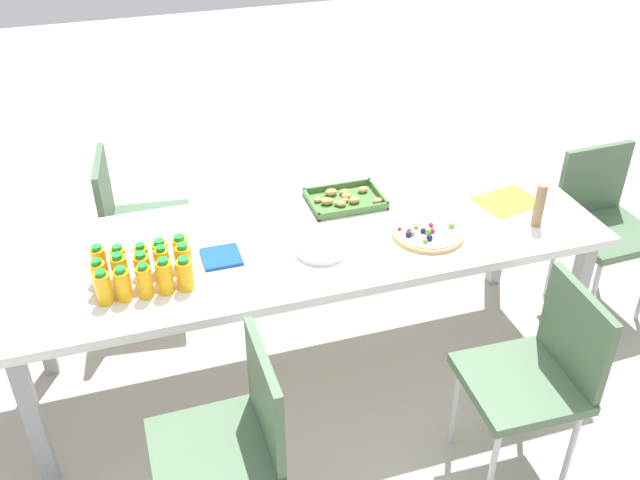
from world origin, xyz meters
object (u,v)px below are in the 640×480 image
(juice_bottle_11, at_px, (120,262))
(snack_tray, at_px, (345,199))
(chair_end, at_px, (602,217))
(cardboard_tube, at_px, (539,205))
(juice_bottle_12, at_px, (142,260))
(juice_bottle_2, at_px, (145,281))
(juice_bottle_10, at_px, (100,263))
(juice_bottle_1, at_px, (123,284))
(juice_bottle_14, at_px, (181,251))
(juice_bottle_5, at_px, (100,277))
(chair_near_left, at_px, (232,437))
(juice_bottle_8, at_px, (163,264))
(paper_folder, at_px, (508,201))
(juice_bottle_13, at_px, (161,256))
(plate_stack, at_px, (321,250))
(chair_near_right, at_px, (539,369))
(juice_bottle_0, at_px, (103,288))
(fruit_pizza, at_px, (428,232))
(chair_far_left, at_px, (134,219))
(party_table, at_px, (307,248))
(juice_bottle_9, at_px, (184,261))
(juice_bottle_3, at_px, (165,276))
(juice_bottle_6, at_px, (120,272))

(juice_bottle_11, xyz_separation_m, snack_tray, (0.99, 0.27, -0.05))
(chair_end, height_order, cardboard_tube, cardboard_tube)
(snack_tray, bearing_deg, juice_bottle_12, -163.15)
(juice_bottle_2, relative_size, juice_bottle_10, 0.95)
(juice_bottle_1, relative_size, juice_bottle_12, 1.03)
(juice_bottle_11, xyz_separation_m, juice_bottle_14, (0.23, 0.01, -0.00))
(juice_bottle_5, bearing_deg, chair_near_left, -61.51)
(juice_bottle_8, bearing_deg, paper_folder, 4.74)
(juice_bottle_5, relative_size, juice_bottle_13, 1.03)
(juice_bottle_10, bearing_deg, plate_stack, -5.81)
(juice_bottle_2, relative_size, juice_bottle_11, 1.02)
(chair_end, bearing_deg, juice_bottle_12, 0.64)
(chair_near_right, bearing_deg, juice_bottle_11, 64.41)
(juice_bottle_12, height_order, snack_tray, juice_bottle_12)
(chair_near_right, distance_m, juice_bottle_0, 1.60)
(fruit_pizza, bearing_deg, juice_bottle_5, 179.40)
(chair_far_left, xyz_separation_m, juice_bottle_12, (0.00, -0.79, 0.28))
(chair_near_left, xyz_separation_m, juice_bottle_2, (-0.19, 0.55, 0.29))
(chair_near_right, distance_m, juice_bottle_1, 1.54)
(party_table, height_order, juice_bottle_1, juice_bottle_1)
(party_table, bearing_deg, juice_bottle_0, -166.28)
(juice_bottle_8, xyz_separation_m, juice_bottle_9, (0.08, -0.00, -0.00))
(juice_bottle_5, relative_size, paper_folder, 0.53)
(juice_bottle_9, xyz_separation_m, juice_bottle_13, (-0.08, 0.07, -0.01))
(chair_near_right, bearing_deg, juice_bottle_2, 68.42)
(paper_folder, bearing_deg, plate_stack, -171.74)
(chair_far_left, xyz_separation_m, juice_bottle_3, (0.07, -0.93, 0.29))
(snack_tray, bearing_deg, juice_bottle_0, -158.60)
(chair_near_left, bearing_deg, juice_bottle_3, 10.99)
(chair_far_left, height_order, juice_bottle_11, juice_bottle_11)
(juice_bottle_6, bearing_deg, juice_bottle_0, -131.75)
(juice_bottle_11, bearing_deg, chair_near_left, -69.35)
(juice_bottle_12, height_order, juice_bottle_14, juice_bottle_14)
(paper_folder, bearing_deg, juice_bottle_14, -178.11)
(chair_end, bearing_deg, snack_tray, -9.55)
(juice_bottle_14, distance_m, plate_stack, 0.55)
(chair_near_left, height_order, juice_bottle_5, juice_bottle_5)
(juice_bottle_2, relative_size, juice_bottle_13, 1.04)
(juice_bottle_0, bearing_deg, chair_near_left, -59.27)
(chair_end, height_order, juice_bottle_9, juice_bottle_9)
(chair_end, relative_size, juice_bottle_13, 6.17)
(chair_far_left, height_order, juice_bottle_3, juice_bottle_3)
(chair_near_right, bearing_deg, snack_tray, 24.25)
(party_table, distance_m, chair_near_right, 1.03)
(juice_bottle_6, xyz_separation_m, juice_bottle_14, (0.23, 0.08, -0.01))
(chair_near_right, distance_m, juice_bottle_3, 1.40)
(plate_stack, bearing_deg, juice_bottle_0, -175.51)
(juice_bottle_13, relative_size, paper_folder, 0.52)
(juice_bottle_3, bearing_deg, chair_near_left, -78.35)
(party_table, distance_m, snack_tray, 0.33)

